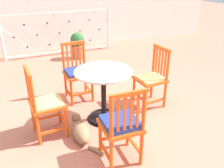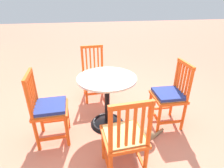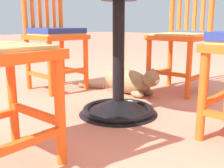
{
  "view_description": "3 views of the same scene",
  "coord_description": "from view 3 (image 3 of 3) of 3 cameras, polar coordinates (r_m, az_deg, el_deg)",
  "views": [
    {
      "loc": [
        -1.0,
        -2.55,
        1.9
      ],
      "look_at": [
        0.15,
        0.1,
        0.54
      ],
      "focal_mm": 38.42,
      "sensor_mm": 36.0,
      "label": 1
    },
    {
      "loc": [
        -1.98,
        0.45,
        1.63
      ],
      "look_at": [
        0.22,
        0.04,
        0.54
      ],
      "focal_mm": 28.5,
      "sensor_mm": 36.0,
      "label": 2
    },
    {
      "loc": [
        1.24,
        1.22,
        0.54
      ],
      "look_at": [
        0.22,
        0.25,
        0.23
      ],
      "focal_mm": 44.28,
      "sensor_mm": 36.0,
      "label": 3
    }
  ],
  "objects": [
    {
      "name": "cafe_table",
      "position": [
        1.63,
        1.34,
        3.4
      ],
      "size": [
        0.76,
        0.76,
        0.73
      ],
      "color": "black",
      "rests_on": "ground_plane"
    },
    {
      "name": "orange_chair_by_planter",
      "position": [
        2.28,
        14.15,
        9.36
      ],
      "size": [
        0.42,
        0.42,
        0.91
      ],
      "color": "#EA5619",
      "rests_on": "ground_plane"
    },
    {
      "name": "orange_chair_tucked_in",
      "position": [
        2.33,
        -11.85,
        9.86
      ],
      "size": [
        0.41,
        0.41,
        0.91
      ],
      "color": "#EA5619",
      "rests_on": "ground_plane"
    },
    {
      "name": "tabby_cat",
      "position": [
        2.16,
        3.64,
        0.48
      ],
      "size": [
        0.27,
        0.73,
        0.23
      ],
      "color": "#8E704C",
      "rests_on": "ground_plane"
    },
    {
      "name": "ground_plane",
      "position": [
        1.82,
        -0.93,
        -4.86
      ],
      "size": [
        24.0,
        24.0,
        0.0
      ],
      "primitive_type": "plane",
      "color": "#C6755B"
    }
  ]
}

